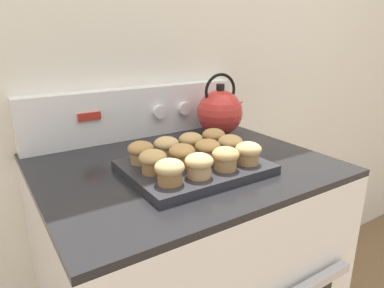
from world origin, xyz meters
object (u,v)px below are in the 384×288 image
Objects in this scene: muffin_r0_c2 at (226,158)px; muffin_r0_c3 at (248,152)px; muffin_r0_c1 at (199,165)px; tea_kettle at (220,112)px; muffin_pan at (194,167)px; muffin_r1_c1 at (182,154)px; muffin_r1_c3 at (230,144)px; muffin_r1_c2 at (208,149)px; muffin_r2_c1 at (166,147)px; muffin_r1_c0 at (153,161)px; muffin_r2_c2 at (191,142)px; muffin_r0_c0 at (170,171)px; muffin_r2_c3 at (214,138)px; muffin_r2_c0 at (141,152)px.

muffin_r0_c2 is 1.00× the size of muffin_r0_c3.
tea_kettle reaches higher than muffin_r0_c1.
muffin_pan is at bearing 145.87° from muffin_r0_c3.
muffin_r1_c1 is 0.15m from muffin_r1_c3.
muffin_r0_c2 is at bearing 2.47° from muffin_r0_c1.
muffin_r1_c2 is 1.00× the size of muffin_r2_c1.
tea_kettle reaches higher than muffin_r2_c1.
muffin_r1_c0 is 0.08m from muffin_r1_c1.
muffin_r1_c2 is at bearing -133.10° from tea_kettle.
muffin_r2_c2 is (-0.00, 0.15, 0.00)m from muffin_r0_c2.
muffin_r0_c0 is 1.00× the size of muffin_r1_c2.
muffin_r1_c3 is 0.08m from muffin_r2_c3.
muffin_r2_c3 reaches higher than muffin_pan.
muffin_r1_c2 is 0.33m from tea_kettle.
muffin_r0_c3 is at bearing 1.13° from muffin_r0_c1.
muffin_r0_c0 is at bearing -135.92° from muffin_r1_c1.
muffin_r1_c2 is (0.00, 0.08, 0.00)m from muffin_r0_c2.
muffin_r0_c1 is at bearing -177.53° from muffin_r0_c2.
muffin_r0_c0 is at bearing -88.55° from muffin_r1_c0.
muffin_r2_c3 is (0.15, 0.07, 0.00)m from muffin_r1_c1.
muffin_r0_c1 and muffin_r0_c2 have the same top height.
muffin_pan is 5.18× the size of muffin_r0_c3.
muffin_r0_c1 is 0.11m from muffin_r1_c2.
muffin_r2_c1 is (-0.04, 0.08, 0.04)m from muffin_pan.
muffin_r1_c1 is 1.00× the size of muffin_r2_c3.
tea_kettle is at bearing 64.71° from muffin_r0_c3.
muffin_r1_c2 is (-0.07, 0.08, 0.00)m from muffin_r0_c3.
muffin_r0_c2 is 1.00× the size of muffin_r1_c1.
muffin_r0_c1 is 0.22m from muffin_r2_c3.
muffin_r1_c2 is at bearing -1.77° from muffin_pan.
muffin_r0_c2 is 0.38m from tea_kettle.
muffin_r1_c0 is 0.45m from tea_kettle.
muffin_r2_c3 is (0.00, 0.15, 0.00)m from muffin_r0_c3.
muffin_pan is 0.09m from muffin_r2_c2.
muffin_r0_c3 is 1.00× the size of muffin_r2_c0.
muffin_r1_c3 is 0.11m from muffin_r2_c2.
muffin_r1_c3 is at bearing -121.55° from tea_kettle.
muffin_r1_c1 is (-0.15, 0.08, 0.00)m from muffin_r0_c3.
muffin_r1_c1 is at bearing -44.75° from muffin_r2_c0.
muffin_r1_c1 and muffin_r1_c2 have the same top height.
muffin_r0_c1 is 0.08m from muffin_r1_c1.
muffin_r1_c2 and muffin_r2_c2 have the same top height.
tea_kettle reaches higher than muffin_r2_c0.
tea_kettle reaches higher than muffin_r1_c1.
muffin_r0_c0 is 1.00× the size of muffin_r1_c0.
muffin_r0_c1 is at bearing -133.78° from tea_kettle.
tea_kettle is (0.30, 0.23, 0.03)m from muffin_r1_c1.
muffin_r0_c3 is at bearing -46.06° from muffin_r1_c2.
muffin_r2_c3 is (-0.00, 0.08, 0.00)m from muffin_r1_c3.
muffin_r0_c3 and muffin_r2_c1 have the same top height.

